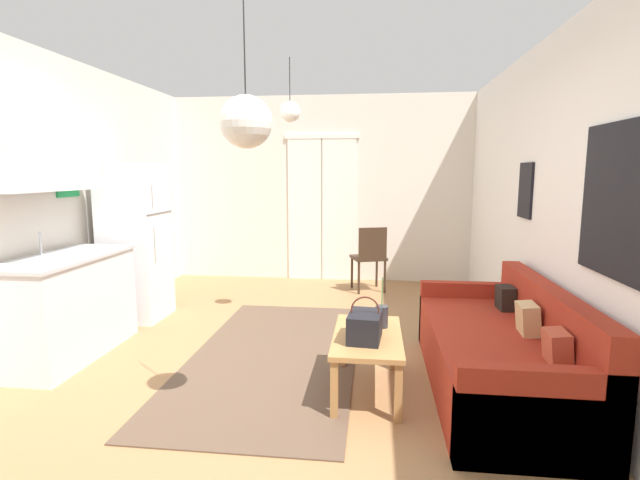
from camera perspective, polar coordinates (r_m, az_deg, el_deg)
name	(u,v)px	position (r m, az deg, el deg)	size (l,w,h in m)	color
ground_plane	(266,391)	(3.74, -6.65, -17.90)	(4.96, 7.80, 0.10)	#996D44
wall_back	(321,190)	(6.96, 0.11, 6.17)	(4.56, 0.13, 2.70)	silver
wall_right	(593,210)	(3.57, 30.42, 3.20)	(0.12, 7.40, 2.70)	white
area_rug	(275,355)	(4.24, -5.57, -13.80)	(1.42, 2.92, 0.01)	brown
couch	(505,355)	(3.76, 21.66, -12.98)	(0.89, 2.02, 0.79)	maroon
coffee_table	(367,342)	(3.48, 5.82, -12.35)	(0.49, 0.91, 0.43)	#A87542
bamboo_vase	(382,316)	(3.60, 7.55, -9.24)	(0.10, 0.10, 0.38)	#2D2D33
handbag	(365,326)	(3.32, 5.50, -10.42)	(0.25, 0.33, 0.31)	black
refrigerator	(136,242)	(5.44, -21.62, -0.22)	(0.60, 0.60, 1.69)	white
kitchen_counter	(61,263)	(4.57, -29.15, -2.49)	(0.59, 1.30, 2.13)	silver
accent_chair	(370,255)	(6.26, 6.12, -1.82)	(0.52, 0.51, 0.88)	#382619
pendant_lamp_near	(246,122)	(2.63, -9.03, 14.08)	(0.29, 0.29, 0.98)	black
pendant_lamp_far	(290,112)	(4.75, -3.69, 15.40)	(0.20, 0.20, 0.62)	black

